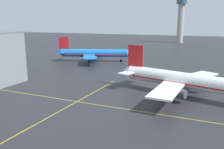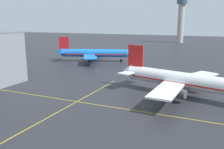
{
  "view_description": "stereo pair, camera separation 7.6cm",
  "coord_description": "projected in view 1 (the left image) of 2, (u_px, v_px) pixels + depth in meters",
  "views": [
    {
      "loc": [
        28.06,
        -10.99,
        17.5
      ],
      "look_at": [
        2.65,
        45.81,
        3.76
      ],
      "focal_mm": 38.86,
      "sensor_mm": 36.0,
      "label": 1
    },
    {
      "loc": [
        28.13,
        -10.96,
        17.5
      ],
      "look_at": [
        2.65,
        45.81,
        3.76
      ],
      "focal_mm": 38.86,
      "sensor_mm": 36.0,
      "label": 2
    }
  ],
  "objects": [
    {
      "name": "airliner_second_row",
      "position": [
        185.0,
        81.0,
        56.74
      ],
      "size": [
        36.07,
        30.71,
        11.35
      ],
      "color": "white",
      "rests_on": "ground"
    },
    {
      "name": "control_tower",
      "position": [
        181.0,
        17.0,
        196.56
      ],
      "size": [
        8.82,
        8.82,
        35.96
      ],
      "color": "#ADA89E",
      "rests_on": "ground"
    },
    {
      "name": "taxiway_markings",
      "position": [
        18.0,
        134.0,
        38.4
      ],
      "size": [
        117.22,
        76.17,
        0.01
      ],
      "color": "yellow",
      "rests_on": "ground"
    },
    {
      "name": "airliner_third_row",
      "position": [
        93.0,
        53.0,
        107.13
      ],
      "size": [
        33.48,
        28.66,
        10.71
      ],
      "color": "blue",
      "rests_on": "ground"
    }
  ]
}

